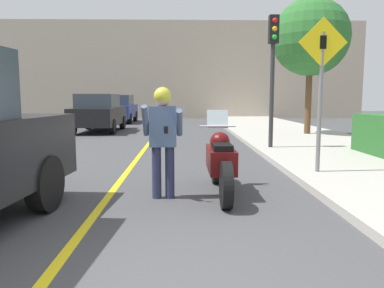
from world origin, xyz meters
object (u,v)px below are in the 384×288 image
parked_car_blue (119,109)px  parked_car_black (99,113)px  person_biker (163,131)px  street_tree (311,38)px  motorcycle (221,162)px  traffic_light (273,56)px  crossing_sign (321,80)px

parked_car_blue → parked_car_black: bearing=-88.4°
person_biker → street_tree: size_ratio=0.33×
person_biker → parked_car_black: bearing=107.1°
motorcycle → traffic_light: traffic_light is taller
traffic_light → motorcycle: bearing=-112.0°
motorcycle → street_tree: street_tree is taller
motorcycle → parked_car_blue: (-4.56, 17.31, 0.34)m
motorcycle → traffic_light: size_ratio=0.62×
traffic_light → parked_car_black: (-6.28, 6.43, -1.80)m
traffic_light → street_tree: size_ratio=0.71×
crossing_sign → parked_car_black: bearing=122.5°
traffic_light → street_tree: (2.37, 4.01, 1.14)m
person_biker → crossing_sign: size_ratio=0.59×
parked_car_black → person_biker: bearing=-72.9°
traffic_light → parked_car_black: traffic_light is taller
traffic_light → parked_car_blue: bearing=117.1°
motorcycle → parked_car_black: bearing=111.5°
motorcycle → crossing_sign: 2.63m
traffic_light → parked_car_blue: 14.30m
traffic_light → street_tree: 4.80m
motorcycle → crossing_sign: (1.97, 1.14, 1.33)m
person_biker → traffic_light: traffic_light is taller
crossing_sign → parked_car_blue: crossing_sign is taller
parked_car_black → parked_car_blue: 6.20m
person_biker → parked_car_black: size_ratio=0.40×
motorcycle → parked_car_black: 11.95m
parked_car_blue → crossing_sign: bearing=-68.0°
street_tree → parked_car_black: (-8.65, 2.42, -2.94)m
crossing_sign → parked_car_black: crossing_sign is taller
person_biker → traffic_light: (2.79, 4.91, 1.63)m
motorcycle → parked_car_blue: bearing=104.7°
parked_car_black → parked_car_blue: (-0.17, 6.20, 0.00)m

